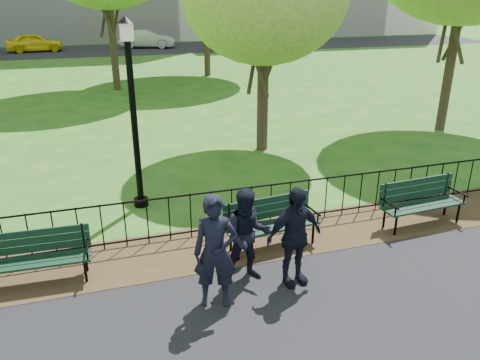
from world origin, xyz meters
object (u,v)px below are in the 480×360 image
object	(u,v)px
park_bench_right_a	(420,197)
taxi	(34,42)
sedan_dark	(235,39)
park_bench_main	(256,220)
person_right	(294,237)
sedan_silver	(147,39)
person_mid	(248,236)
lamppost	(133,109)
person_left	(215,252)
park_bench_left_a	(37,252)

from	to	relation	value
park_bench_right_a	taxi	xyz separation A→B (m)	(-9.92, 34.15, 0.16)
taxi	sedan_dark	world-z (taller)	taxi
park_bench_main	sedan_dark	size ratio (longest dim) A/B	0.36
park_bench_right_a	person_right	bearing A→B (deg)	-163.45
park_bench_main	sedan_silver	distance (m)	34.35
person_right	sedan_silver	distance (m)	35.43
park_bench_main	person_mid	distance (m)	0.91
lamppost	person_right	distance (m)	4.38
park_bench_main	person_mid	world-z (taller)	person_mid
person_right	person_mid	bearing A→B (deg)	145.17
park_bench_main	person_right	distance (m)	1.15
park_bench_right_a	person_left	bearing A→B (deg)	-166.92
park_bench_left_a	taxi	xyz separation A→B (m)	(-2.85, 34.05, 0.20)
park_bench_main	taxi	size ratio (longest dim) A/B	0.42
park_bench_main	park_bench_left_a	size ratio (longest dim) A/B	1.07
sedan_dark	lamppost	bearing A→B (deg)	145.76
person_left	park_bench_left_a	bearing A→B (deg)	165.46
lamppost	person_left	distance (m)	4.11
park_bench_right_a	park_bench_main	bearing A→B (deg)	177.74
person_mid	taxi	distance (m)	35.53
person_right	taxi	xyz separation A→B (m)	(-6.69, 35.32, -0.10)
park_bench_main	person_left	xyz separation A→B (m)	(-1.07, -1.27, 0.26)
person_left	taxi	world-z (taller)	person_left
park_bench_main	lamppost	world-z (taller)	lamppost
park_bench_left_a	person_right	size ratio (longest dim) A/B	1.01
lamppost	park_bench_right_a	bearing A→B (deg)	-25.79
taxi	lamppost	bearing A→B (deg)	-178.20
park_bench_main	lamppost	distance (m)	3.47
lamppost	sedan_dark	bearing A→B (deg)	69.39
lamppost	sedan_silver	size ratio (longest dim) A/B	0.87
park_bench_right_a	taxi	size ratio (longest dim) A/B	0.42
lamppost	taxi	size ratio (longest dim) A/B	0.93
person_mid	taxi	xyz separation A→B (m)	(-6.04, 35.01, -0.06)
park_bench_main	lamppost	bearing A→B (deg)	118.17
person_right	sedan_dark	xyz separation A→B (m)	(9.13, 33.23, -0.11)
park_bench_main	park_bench_left_a	xyz separation A→B (m)	(-3.62, 0.17, -0.09)
person_left	person_mid	xyz separation A→B (m)	(0.65, 0.47, -0.09)
taxi	sedan_dark	distance (m)	15.96
park_bench_left_a	park_bench_right_a	xyz separation A→B (m)	(7.08, -0.11, 0.04)
park_bench_right_a	person_left	world-z (taller)	person_left
park_bench_left_a	sedan_dark	distance (m)	34.50
park_bench_right_a	person_left	size ratio (longest dim) A/B	1.02
park_bench_left_a	lamppost	xyz separation A→B (m)	(1.86, 2.41, 1.61)
park_bench_right_a	person_mid	bearing A→B (deg)	-170.85
sedan_dark	park_bench_main	bearing A→B (deg)	150.13
park_bench_left_a	sedan_silver	distance (m)	34.61
park_bench_right_a	person_mid	size ratio (longest dim) A/B	1.14
person_mid	sedan_silver	bearing A→B (deg)	93.45
park_bench_right_a	person_left	xyz separation A→B (m)	(-4.53, -1.33, 0.31)
person_left	park_bench_right_a	bearing A→B (deg)	31.27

